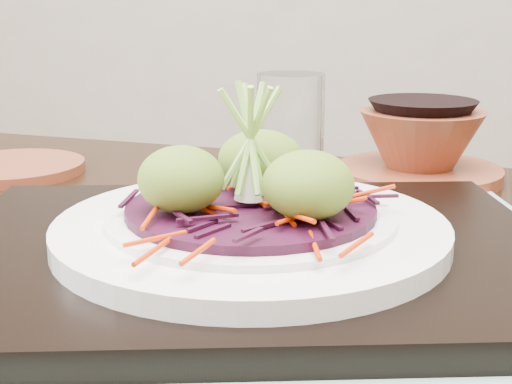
% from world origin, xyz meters
% --- Properties ---
extents(dining_table, '(1.17, 0.87, 0.68)m').
position_xyz_m(dining_table, '(-0.10, 0.10, 0.59)').
color(dining_table, black).
rests_on(dining_table, ground).
extents(placemat, '(0.54, 0.46, 0.00)m').
position_xyz_m(placemat, '(-0.07, 0.07, 0.68)').
color(placemat, '#7EA38F').
rests_on(placemat, dining_table).
extents(serving_tray, '(0.47, 0.39, 0.02)m').
position_xyz_m(serving_tray, '(-0.07, 0.07, 0.69)').
color(serving_tray, black).
rests_on(serving_tray, placemat).
extents(white_plate, '(0.27, 0.27, 0.02)m').
position_xyz_m(white_plate, '(-0.07, 0.07, 0.71)').
color(white_plate, white).
rests_on(white_plate, serving_tray).
extents(cabbage_bed, '(0.17, 0.17, 0.01)m').
position_xyz_m(cabbage_bed, '(-0.07, 0.07, 0.72)').
color(cabbage_bed, '#330A1F').
rests_on(cabbage_bed, white_plate).
extents(carrot_julienne, '(0.20, 0.20, 0.01)m').
position_xyz_m(carrot_julienne, '(-0.07, 0.07, 0.73)').
color(carrot_julienne, red).
rests_on(carrot_julienne, cabbage_bed).
extents(guacamole_scoops, '(0.14, 0.13, 0.05)m').
position_xyz_m(guacamole_scoops, '(-0.07, 0.07, 0.74)').
color(guacamole_scoops, '#4F7122').
rests_on(guacamole_scoops, cabbage_bed).
extents(scallion_garnish, '(0.06, 0.06, 0.09)m').
position_xyz_m(scallion_garnish, '(-0.07, 0.07, 0.76)').
color(scallion_garnish, '#96CE52').
rests_on(scallion_garnish, cabbage_bed).
extents(terracotta_side_plate, '(0.18, 0.18, 0.01)m').
position_xyz_m(terracotta_side_plate, '(-0.38, 0.31, 0.68)').
color(terracotta_side_plate, maroon).
rests_on(terracotta_side_plate, dining_table).
extents(water_glass, '(0.09, 0.09, 0.10)m').
position_xyz_m(water_glass, '(-0.09, 0.38, 0.73)').
color(water_glass, white).
rests_on(water_glass, dining_table).
extents(terracotta_bowl_set, '(0.18, 0.18, 0.07)m').
position_xyz_m(terracotta_bowl_set, '(0.05, 0.36, 0.71)').
color(terracotta_bowl_set, maroon).
rests_on(terracotta_bowl_set, dining_table).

